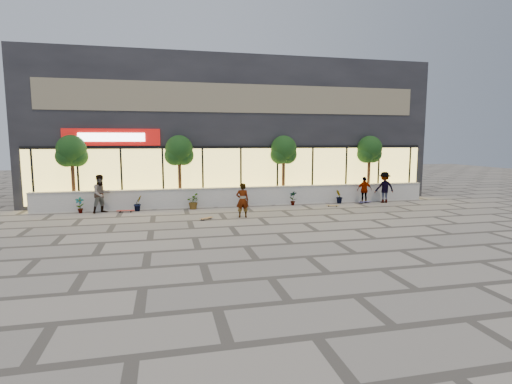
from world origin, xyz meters
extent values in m
plane|color=gray|center=(0.00, 0.00, 0.00)|extent=(80.00, 80.00, 0.00)
cube|color=white|center=(0.00, 7.00, 0.50)|extent=(22.00, 0.35, 1.00)
cube|color=#B2AFA8|center=(0.00, 7.00, 1.02)|extent=(22.00, 0.42, 0.04)
cube|color=black|center=(0.00, 12.50, 4.25)|extent=(24.00, 9.00, 8.50)
cube|color=#FFDE66|center=(0.00, 7.98, 1.70)|extent=(23.04, 0.05, 3.00)
cube|color=black|center=(0.00, 7.95, 3.25)|extent=(23.04, 0.08, 0.15)
cube|color=#A40E0B|center=(-7.00, 7.93, 3.80)|extent=(5.00, 0.10, 0.90)
cube|color=white|center=(-7.00, 7.86, 3.80)|extent=(3.40, 0.06, 0.45)
cube|color=brown|center=(0.00, 7.98, 6.00)|extent=(21.60, 0.05, 1.60)
imported|color=#113714|center=(-8.50, 6.45, 0.41)|extent=(0.43, 0.29, 0.81)
imported|color=#113714|center=(-5.70, 6.45, 0.41)|extent=(0.57, 0.57, 0.81)
imported|color=#113714|center=(-2.90, 6.45, 0.41)|extent=(0.68, 0.77, 0.81)
imported|color=#113714|center=(-0.10, 6.45, 0.41)|extent=(0.64, 0.64, 0.81)
imported|color=#113714|center=(2.70, 6.45, 0.41)|extent=(0.46, 0.35, 0.81)
imported|color=#113714|center=(5.50, 6.45, 0.41)|extent=(0.55, 0.57, 0.81)
cylinder|color=#492B1A|center=(-9.00, 7.70, 1.62)|extent=(0.18, 0.18, 3.24)
sphere|color=#113714|center=(-9.00, 7.70, 3.17)|extent=(1.50, 1.50, 1.50)
sphere|color=#113714|center=(-9.25, 7.65, 2.81)|extent=(1.10, 1.10, 1.10)
sphere|color=#113714|center=(-8.75, 7.75, 2.81)|extent=(1.10, 1.10, 1.10)
cylinder|color=#492B1A|center=(-3.50, 7.70, 1.62)|extent=(0.18, 0.18, 3.24)
sphere|color=#113714|center=(-3.50, 7.70, 3.17)|extent=(1.50, 1.50, 1.50)
sphere|color=#113714|center=(-3.75, 7.65, 2.81)|extent=(1.10, 1.10, 1.10)
sphere|color=#113714|center=(-3.25, 7.75, 2.81)|extent=(1.10, 1.10, 1.10)
cylinder|color=#492B1A|center=(2.50, 7.70, 1.62)|extent=(0.18, 0.18, 3.24)
sphere|color=#113714|center=(2.50, 7.70, 3.17)|extent=(1.50, 1.50, 1.50)
sphere|color=#113714|center=(2.25, 7.65, 2.81)|extent=(1.10, 1.10, 1.10)
sphere|color=#113714|center=(2.75, 7.75, 2.81)|extent=(1.10, 1.10, 1.10)
cylinder|color=#492B1A|center=(8.00, 7.70, 1.62)|extent=(0.18, 0.18, 3.24)
sphere|color=#113714|center=(8.00, 7.70, 3.17)|extent=(1.50, 1.50, 1.50)
sphere|color=#113714|center=(7.75, 7.65, 2.81)|extent=(1.10, 1.10, 1.10)
sphere|color=#113714|center=(8.25, 7.75, 2.81)|extent=(1.10, 1.10, 1.10)
imported|color=silver|center=(-0.76, 3.56, 0.82)|extent=(0.63, 0.44, 1.64)
imported|color=#8F745C|center=(-7.44, 6.30, 0.96)|extent=(1.18, 1.11, 1.93)
imported|color=white|center=(7.00, 6.30, 0.77)|extent=(0.93, 0.45, 1.54)
imported|color=maroon|center=(8.22, 6.19, 0.91)|extent=(1.20, 0.72, 1.81)
cube|color=#956230|center=(-2.48, 3.37, 0.08)|extent=(0.69, 0.58, 0.02)
cylinder|color=black|center=(-2.35, 3.56, 0.03)|extent=(0.06, 0.05, 0.05)
cylinder|color=black|center=(-2.27, 3.45, 0.03)|extent=(0.06, 0.05, 0.05)
cylinder|color=black|center=(-2.70, 3.29, 0.03)|extent=(0.06, 0.05, 0.05)
cylinder|color=black|center=(-2.62, 3.19, 0.03)|extent=(0.06, 0.05, 0.05)
cube|color=red|center=(-6.30, 6.20, 0.09)|extent=(0.89, 0.30, 0.02)
cylinder|color=black|center=(-6.03, 6.25, 0.03)|extent=(0.07, 0.04, 0.06)
cylinder|color=black|center=(-6.04, 6.10, 0.03)|extent=(0.07, 0.04, 0.06)
cylinder|color=black|center=(-6.56, 6.30, 0.03)|extent=(0.07, 0.04, 0.06)
cylinder|color=black|center=(-6.57, 6.15, 0.03)|extent=(0.07, 0.04, 0.06)
cube|color=olive|center=(4.68, 5.51, 0.08)|extent=(0.70, 0.48, 0.02)
cylinder|color=black|center=(4.90, 5.47, 0.02)|extent=(0.06, 0.05, 0.05)
cylinder|color=black|center=(4.84, 5.36, 0.02)|extent=(0.06, 0.05, 0.05)
cylinder|color=black|center=(4.52, 5.67, 0.02)|extent=(0.06, 0.05, 0.05)
cylinder|color=black|center=(4.46, 5.55, 0.02)|extent=(0.06, 0.05, 0.05)
cube|color=#565194|center=(6.98, 6.20, 0.09)|extent=(0.83, 0.35, 0.02)
cylinder|color=black|center=(7.21, 6.32, 0.03)|extent=(0.06, 0.04, 0.06)
cylinder|color=black|center=(7.24, 6.17, 0.03)|extent=(0.06, 0.04, 0.06)
cylinder|color=black|center=(6.72, 6.23, 0.03)|extent=(0.06, 0.04, 0.06)
cylinder|color=black|center=(6.75, 6.08, 0.03)|extent=(0.06, 0.04, 0.06)
camera|label=1|loc=(-4.27, -14.73, 3.60)|focal=28.00mm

